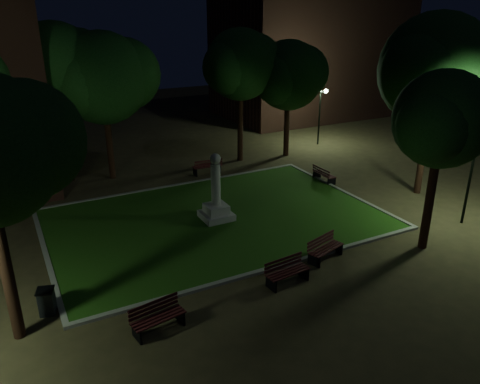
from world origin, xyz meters
The scene contains 19 objects.
ground centered at (0.00, 0.00, 0.00)m, with size 80.00×80.00×0.00m, color #3D341E.
lawn centered at (0.00, 2.00, 0.04)m, with size 15.00×10.00×0.08m, color #214D11.
lawn_kerb centered at (0.00, 2.00, 0.06)m, with size 15.40×10.40×0.12m.
monument centered at (0.00, 2.00, 0.96)m, with size 1.40×1.40×3.20m.
building_far centered at (18.00, 20.00, 6.00)m, with size 16.00×10.00×12.00m, color #45241B.
tree_north_wl centered at (-5.05, 10.91, 6.40)m, with size 5.92×4.84×8.82m.
tree_north_er centered at (5.49, 9.78, 6.12)m, with size 5.40×4.41×8.34m.
tree_ne centered at (8.74, 9.27, 5.34)m, with size 5.50×4.49×7.59m.
tree_east centered at (11.29, 0.08, 6.53)m, with size 6.87×5.61×9.34m.
tree_se centered at (6.60, -4.51, 5.44)m, with size 4.63×3.78×7.34m.
tree_far_north centered at (-2.81, 10.19, 5.80)m, with size 6.21×5.07×8.33m.
lamppost_se centered at (10.02, -3.66, 3.22)m, with size 1.18×0.28×4.64m.
lamppost_ne centered at (12.22, 10.48, 2.83)m, with size 1.18×0.28×3.99m.
bench_near_left centered at (-0.04, -4.12, 0.44)m, with size 1.75×0.75×0.93m.
bench_near_right centered at (2.26, -3.34, 0.44)m, with size 1.79×1.03×0.93m.
bench_west_near centered at (-5.07, -4.51, 0.44)m, with size 1.78×0.87×0.93m.
bench_right_side centered at (7.70, 3.88, 0.41)m, with size 0.57×1.59×0.87m.
bench_far_side centered at (2.31, 8.20, 0.45)m, with size 1.78×0.71×0.96m.
trash_bin centered at (-8.00, -2.03, 0.46)m, with size 0.66×0.66×0.91m.
Camera 1 is at (-8.41, -16.35, 9.39)m, focal length 35.00 mm.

